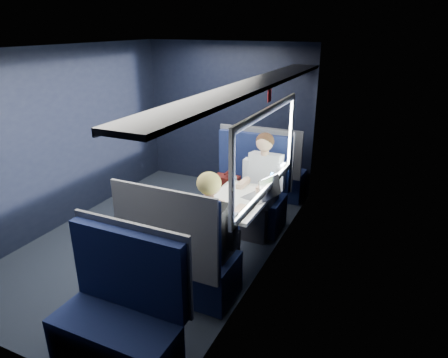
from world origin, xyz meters
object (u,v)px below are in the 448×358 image
at_px(seat_bay_far, 181,260).
at_px(seat_row_front, 270,173).
at_px(seat_row_back, 120,321).
at_px(bottle_small, 271,183).
at_px(cup, 271,187).
at_px(seat_bay_near, 247,194).
at_px(man, 262,180).
at_px(table, 235,205).
at_px(woman, 212,229).
at_px(laptop, 264,192).

distance_m(seat_bay_far, seat_row_front, 2.67).
xyz_separation_m(seat_row_back, bottle_small, (0.48, 2.15, 0.43)).
xyz_separation_m(bottle_small, cup, (0.00, 0.01, -0.05)).
xyz_separation_m(seat_bay_near, seat_row_front, (0.01, 0.93, -0.01)).
height_order(seat_bay_far, man, man).
height_order(table, man, man).
height_order(table, woman, woman).
distance_m(man, cup, 0.41).
bearing_deg(man, bottle_small, -56.09).
relative_size(woman, bottle_small, 5.77).
distance_m(table, cup, 0.49).
height_order(seat_row_front, man, man).
relative_size(table, bottle_small, 4.36).
xyz_separation_m(seat_bay_near, seat_bay_far, (0.01, -1.74, -0.01)).
distance_m(man, laptop, 0.60).
bearing_deg(seat_row_back, laptop, 76.48).
bearing_deg(bottle_small, table, -129.84).
bearing_deg(seat_bay_near, man, -33.01).
xyz_separation_m(seat_bay_far, seat_row_back, (0.00, -0.92, -0.00)).
relative_size(seat_bay_far, woman, 0.95).
relative_size(seat_row_back, man, 0.88).
height_order(seat_row_back, woman, woman).
bearing_deg(man, seat_row_front, 102.83).
distance_m(seat_row_front, laptop, 1.76).
height_order(seat_bay_far, woman, woman).
bearing_deg(laptop, bottle_small, 86.40).
bearing_deg(seat_row_back, table, 84.20).
height_order(seat_row_back, laptop, seat_row_back).
height_order(laptop, bottle_small, laptop).
height_order(man, woman, same).
bearing_deg(cup, laptop, -93.50).
xyz_separation_m(seat_row_front, man, (0.25, -1.10, 0.31)).
xyz_separation_m(seat_row_front, cup, (0.48, -1.43, 0.38)).
bearing_deg(cup, seat_row_front, 108.51).
bearing_deg(woman, seat_row_back, -102.93).
distance_m(seat_bay_near, seat_bay_far, 1.74).
bearing_deg(cup, bottle_small, -90.00).
xyz_separation_m(seat_bay_far, cup, (0.48, 1.24, 0.37)).
relative_size(seat_row_front, laptop, 2.87).
xyz_separation_m(seat_row_back, laptop, (0.47, 1.94, 0.40)).
xyz_separation_m(seat_bay_far, man, (0.25, 1.57, 0.30)).
xyz_separation_m(seat_bay_near, seat_row_back, (0.01, -2.66, -0.01)).
distance_m(table, seat_bay_far, 0.93).
relative_size(seat_row_back, bottle_small, 5.06).
distance_m(seat_bay_far, seat_row_back, 0.92).
distance_m(seat_bay_near, laptop, 0.95).
height_order(seat_bay_near, woman, woman).
xyz_separation_m(seat_row_front, laptop, (0.47, -1.65, 0.40)).
xyz_separation_m(table, seat_bay_near, (-0.19, 0.87, -0.24)).
bearing_deg(seat_row_front, seat_row_back, -90.00).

